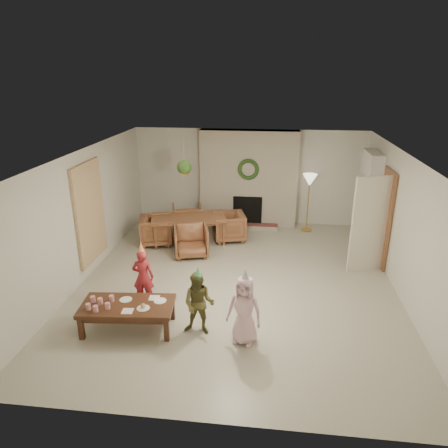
# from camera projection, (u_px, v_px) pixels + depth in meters

# --- Properties ---
(floor) EXTENTS (7.00, 7.00, 0.00)m
(floor) POSITION_uv_depth(u_px,v_px,m) (237.00, 282.00, 8.12)
(floor) COLOR #B7B29E
(floor) RESTS_ON ground
(ceiling) EXTENTS (7.00, 7.00, 0.00)m
(ceiling) POSITION_uv_depth(u_px,v_px,m) (238.00, 155.00, 7.25)
(ceiling) COLOR white
(ceiling) RESTS_ON wall_back
(wall_back) EXTENTS (7.00, 0.00, 7.00)m
(wall_back) POSITION_uv_depth(u_px,v_px,m) (249.00, 177.00, 10.94)
(wall_back) COLOR silver
(wall_back) RESTS_ON floor
(wall_front) EXTENTS (7.00, 0.00, 7.00)m
(wall_front) POSITION_uv_depth(u_px,v_px,m) (209.00, 333.00, 4.43)
(wall_front) COLOR silver
(wall_front) RESTS_ON floor
(wall_left) EXTENTS (0.00, 7.00, 7.00)m
(wall_left) POSITION_uv_depth(u_px,v_px,m) (83.00, 216.00, 8.02)
(wall_left) COLOR silver
(wall_left) RESTS_ON floor
(wall_right) EXTENTS (0.00, 7.00, 7.00)m
(wall_right) POSITION_uv_depth(u_px,v_px,m) (405.00, 229.00, 7.35)
(wall_right) COLOR silver
(wall_right) RESTS_ON floor
(fireplace_mass) EXTENTS (2.50, 0.40, 2.50)m
(fireplace_mass) POSITION_uv_depth(u_px,v_px,m) (249.00, 179.00, 10.76)
(fireplace_mass) COLOR #602919
(fireplace_mass) RESTS_ON floor
(fireplace_hearth) EXTENTS (1.60, 0.30, 0.12)m
(fireplace_hearth) POSITION_uv_depth(u_px,v_px,m) (247.00, 226.00, 10.84)
(fireplace_hearth) COLOR maroon
(fireplace_hearth) RESTS_ON floor
(fireplace_firebox) EXTENTS (0.75, 0.12, 0.75)m
(fireplace_firebox) POSITION_uv_depth(u_px,v_px,m) (248.00, 210.00, 10.87)
(fireplace_firebox) COLOR black
(fireplace_firebox) RESTS_ON floor
(fireplace_wreath) EXTENTS (0.54, 0.10, 0.54)m
(fireplace_wreath) POSITION_uv_depth(u_px,v_px,m) (248.00, 169.00, 10.44)
(fireplace_wreath) COLOR #204118
(fireplace_wreath) RESTS_ON fireplace_mass
(floor_lamp_base) EXTENTS (0.28, 0.28, 0.03)m
(floor_lamp_base) POSITION_uv_depth(u_px,v_px,m) (306.00, 230.00, 10.74)
(floor_lamp_base) COLOR gold
(floor_lamp_base) RESTS_ON floor
(floor_lamp_post) EXTENTS (0.03, 0.03, 1.34)m
(floor_lamp_post) POSITION_uv_depth(u_px,v_px,m) (308.00, 205.00, 10.50)
(floor_lamp_post) COLOR gold
(floor_lamp_post) RESTS_ON floor
(floor_lamp_shade) EXTENTS (0.36, 0.36, 0.30)m
(floor_lamp_shade) POSITION_uv_depth(u_px,v_px,m) (310.00, 180.00, 10.28)
(floor_lamp_shade) COLOR beige
(floor_lamp_shade) RESTS_ON floor_lamp_post
(bookshelf_carcass) EXTENTS (0.30, 1.00, 2.20)m
(bookshelf_carcass) POSITION_uv_depth(u_px,v_px,m) (368.00, 199.00, 9.56)
(bookshelf_carcass) COLOR white
(bookshelf_carcass) RESTS_ON floor
(bookshelf_shelf_a) EXTENTS (0.30, 0.92, 0.03)m
(bookshelf_shelf_a) POSITION_uv_depth(u_px,v_px,m) (364.00, 225.00, 9.79)
(bookshelf_shelf_a) COLOR white
(bookshelf_shelf_a) RESTS_ON bookshelf_carcass
(bookshelf_shelf_b) EXTENTS (0.30, 0.92, 0.03)m
(bookshelf_shelf_b) POSITION_uv_depth(u_px,v_px,m) (366.00, 209.00, 9.65)
(bookshelf_shelf_b) COLOR white
(bookshelf_shelf_b) RESTS_ON bookshelf_carcass
(bookshelf_shelf_c) EXTENTS (0.30, 0.92, 0.03)m
(bookshelf_shelf_c) POSITION_uv_depth(u_px,v_px,m) (368.00, 193.00, 9.51)
(bookshelf_shelf_c) COLOR white
(bookshelf_shelf_c) RESTS_ON bookshelf_carcass
(bookshelf_shelf_d) EXTENTS (0.30, 0.92, 0.03)m
(bookshelf_shelf_d) POSITION_uv_depth(u_px,v_px,m) (370.00, 176.00, 9.37)
(bookshelf_shelf_d) COLOR white
(bookshelf_shelf_d) RESTS_ON bookshelf_carcass
(books_row_lower) EXTENTS (0.20, 0.40, 0.24)m
(books_row_lower) POSITION_uv_depth(u_px,v_px,m) (365.00, 222.00, 9.61)
(books_row_lower) COLOR #A8391F
(books_row_lower) RESTS_ON bookshelf_shelf_a
(books_row_mid) EXTENTS (0.20, 0.44, 0.24)m
(books_row_mid) POSITION_uv_depth(u_px,v_px,m) (366.00, 203.00, 9.65)
(books_row_mid) COLOR #254987
(books_row_mid) RESTS_ON bookshelf_shelf_b
(books_row_upper) EXTENTS (0.20, 0.36, 0.22)m
(books_row_upper) POSITION_uv_depth(u_px,v_px,m) (369.00, 189.00, 9.38)
(books_row_upper) COLOR #A37123
(books_row_upper) RESTS_ON bookshelf_shelf_c
(door_frame) EXTENTS (0.05, 0.86, 2.04)m
(door_frame) POSITION_uv_depth(u_px,v_px,m) (385.00, 218.00, 8.55)
(door_frame) COLOR brown
(door_frame) RESTS_ON floor
(door_leaf) EXTENTS (0.77, 0.32, 2.00)m
(door_leaf) POSITION_uv_depth(u_px,v_px,m) (370.00, 225.00, 8.25)
(door_leaf) COLOR beige
(door_leaf) RESTS_ON floor
(curtain_panel) EXTENTS (0.06, 1.20, 2.00)m
(curtain_panel) POSITION_uv_depth(u_px,v_px,m) (90.00, 213.00, 8.20)
(curtain_panel) COLOR beige
(curtain_panel) RESTS_ON wall_left
(dining_table) EXTENTS (1.95, 1.40, 0.62)m
(dining_table) POSITION_uv_depth(u_px,v_px,m) (189.00, 230.00, 9.91)
(dining_table) COLOR brown
(dining_table) RESTS_ON floor
(dining_chair_near) EXTENTS (0.90, 0.91, 0.68)m
(dining_chair_near) POSITION_uv_depth(u_px,v_px,m) (191.00, 241.00, 9.18)
(dining_chair_near) COLOR brown
(dining_chair_near) RESTS_ON floor
(dining_chair_far) EXTENTS (0.90, 0.91, 0.68)m
(dining_chair_far) POSITION_uv_depth(u_px,v_px,m) (187.00, 218.00, 10.61)
(dining_chair_far) COLOR brown
(dining_chair_far) RESTS_ON floor
(dining_chair_left) EXTENTS (0.91, 0.90, 0.68)m
(dining_chair_left) POSITION_uv_depth(u_px,v_px,m) (156.00, 230.00, 9.80)
(dining_chair_left) COLOR brown
(dining_chair_left) RESTS_ON floor
(dining_chair_right) EXTENTS (0.91, 0.90, 0.68)m
(dining_chair_right) POSITION_uv_depth(u_px,v_px,m) (229.00, 227.00, 10.03)
(dining_chair_right) COLOR brown
(dining_chair_right) RESTS_ON floor
(hanging_plant_cord) EXTENTS (0.01, 0.01, 0.70)m
(hanging_plant_cord) POSITION_uv_depth(u_px,v_px,m) (184.00, 157.00, 8.91)
(hanging_plant_cord) COLOR tan
(hanging_plant_cord) RESTS_ON ceiling
(hanging_plant_pot) EXTENTS (0.16, 0.16, 0.12)m
(hanging_plant_pot) POSITION_uv_depth(u_px,v_px,m) (185.00, 173.00, 9.03)
(hanging_plant_pot) COLOR #A45535
(hanging_plant_pot) RESTS_ON hanging_plant_cord
(hanging_plant_foliage) EXTENTS (0.32, 0.32, 0.32)m
(hanging_plant_foliage) POSITION_uv_depth(u_px,v_px,m) (184.00, 167.00, 8.99)
(hanging_plant_foliage) COLOR #264818
(hanging_plant_foliage) RESTS_ON hanging_plant_pot
(coffee_table_top) EXTENTS (1.51, 0.85, 0.07)m
(coffee_table_top) POSITION_uv_depth(u_px,v_px,m) (127.00, 306.00, 6.51)
(coffee_table_top) COLOR #4A2A18
(coffee_table_top) RESTS_ON floor
(coffee_table_apron) EXTENTS (1.38, 0.73, 0.09)m
(coffee_table_apron) POSITION_uv_depth(u_px,v_px,m) (128.00, 310.00, 6.54)
(coffee_table_apron) COLOR #4A2A18
(coffee_table_apron) RESTS_ON floor
(coffee_leg_fl) EXTENTS (0.08, 0.08, 0.38)m
(coffee_leg_fl) POSITION_uv_depth(u_px,v_px,m) (81.00, 328.00, 6.33)
(coffee_leg_fl) COLOR #4A2A18
(coffee_leg_fl) RESTS_ON floor
(coffee_leg_fr) EXTENTS (0.08, 0.08, 0.38)m
(coffee_leg_fr) POSITION_uv_depth(u_px,v_px,m) (167.00, 330.00, 6.29)
(coffee_leg_fr) COLOR #4A2A18
(coffee_leg_fr) RESTS_ON floor
(coffee_leg_bl) EXTENTS (0.08, 0.08, 0.38)m
(coffee_leg_bl) POSITION_uv_depth(u_px,v_px,m) (94.00, 308.00, 6.88)
(coffee_leg_bl) COLOR #4A2A18
(coffee_leg_bl) RESTS_ON floor
(coffee_leg_br) EXTENTS (0.08, 0.08, 0.38)m
(coffee_leg_br) POSITION_uv_depth(u_px,v_px,m) (172.00, 309.00, 6.84)
(coffee_leg_br) COLOR #4A2A18
(coffee_leg_br) RESTS_ON floor
(cup_a) EXTENTS (0.08, 0.08, 0.10)m
(cup_a) POSITION_uv_depth(u_px,v_px,m) (88.00, 307.00, 6.34)
(cup_a) COLOR white
(cup_a) RESTS_ON coffee_table_top
(cup_b) EXTENTS (0.08, 0.08, 0.10)m
(cup_b) POSITION_uv_depth(u_px,v_px,m) (93.00, 299.00, 6.55)
(cup_b) COLOR white
(cup_b) RESTS_ON coffee_table_top
(cup_c) EXTENTS (0.08, 0.08, 0.10)m
(cup_c) POSITION_uv_depth(u_px,v_px,m) (96.00, 309.00, 6.28)
(cup_c) COLOR white
(cup_c) RESTS_ON coffee_table_top
(cup_d) EXTENTS (0.08, 0.08, 0.10)m
(cup_d) POSITION_uv_depth(u_px,v_px,m) (100.00, 301.00, 6.49)
(cup_d) COLOR white
(cup_d) RESTS_ON coffee_table_top
(cup_e) EXTENTS (0.08, 0.08, 0.10)m
(cup_e) POSITION_uv_depth(u_px,v_px,m) (108.00, 306.00, 6.36)
(cup_e) COLOR white
(cup_e) RESTS_ON coffee_table_top
(cup_f) EXTENTS (0.08, 0.08, 0.10)m
(cup_f) POSITION_uv_depth(u_px,v_px,m) (112.00, 298.00, 6.57)
(cup_f) COLOR white
(cup_f) RESTS_ON coffee_table_top
(plate_a) EXTENTS (0.22, 0.22, 0.01)m
(plate_a) POSITION_uv_depth(u_px,v_px,m) (126.00, 300.00, 6.62)
(plate_a) COLOR white
(plate_a) RESTS_ON coffee_table_top
(plate_b) EXTENTS (0.22, 0.22, 0.01)m
(plate_b) POSITION_uv_depth(u_px,v_px,m) (143.00, 308.00, 6.38)
(plate_b) COLOR white
(plate_b) RESTS_ON coffee_table_top
(plate_c) EXTENTS (0.22, 0.22, 0.01)m
(plate_c) POSITION_uv_depth(u_px,v_px,m) (160.00, 301.00, 6.59)
(plate_c) COLOR white
(plate_c) RESTS_ON coffee_table_top
(food_scoop) EXTENTS (0.08, 0.08, 0.08)m
(food_scoop) POSITION_uv_depth(u_px,v_px,m) (143.00, 306.00, 6.37)
(food_scoop) COLOR tan
(food_scoop) RESTS_ON plate_b
(napkin_left) EXTENTS (0.18, 0.18, 0.01)m
(napkin_left) POSITION_uv_depth(u_px,v_px,m) (128.00, 311.00, 6.31)
(napkin_left) COLOR #FFBBC9
(napkin_left) RESTS_ON coffee_table_top
(napkin_right) EXTENTS (0.18, 0.18, 0.01)m
(napkin_right) POSITION_uv_depth(u_px,v_px,m) (154.00, 298.00, 6.67)
(napkin_right) COLOR #FFBBC9
(napkin_right) RESTS_ON coffee_table_top
(child_red) EXTENTS (0.39, 0.27, 1.03)m
(child_red) POSITION_uv_depth(u_px,v_px,m) (143.00, 277.00, 7.21)
(child_red) COLOR #B92730
(child_red) RESTS_ON floor
(party_hat_red) EXTENTS (0.17, 0.17, 0.19)m
(party_hat_red) POSITION_uv_depth(u_px,v_px,m) (141.00, 248.00, 7.02)
(party_hat_red) COLOR #F8DE52
(party_hat_red) RESTS_ON child_red
(child_plaid) EXTENTS (0.53, 0.43, 1.03)m
(child_plaid) POSITION_uv_depth(u_px,v_px,m) (199.00, 304.00, 6.38)
(child_plaid) COLOR brown
(child_plaid) RESTS_ON floor
(party_hat_plaid) EXTENTS (0.16, 0.16, 0.17)m
(party_hat_plaid) POSITION_uv_depth(u_px,v_px,m) (198.00, 271.00, 6.18)
(party_hat_plaid) COLOR #54C476
(party_hat_plaid) RESTS_ON child_plaid
(child_pink) EXTENTS (0.60, 0.47, 1.09)m
(child_pink) POSITION_uv_depth(u_px,v_px,m) (244.00, 310.00, 6.15)
(child_pink) COLOR #F0C0D2
(child_pink) RESTS_ON floor
(party_hat_pink) EXTENTS (0.19, 0.19, 0.20)m
(party_hat_pink) POSITION_uv_depth(u_px,v_px,m) (245.00, 275.00, 5.94)
(party_hat_pink) COLOR silver
(party_hat_pink) RESTS_ON child_pink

